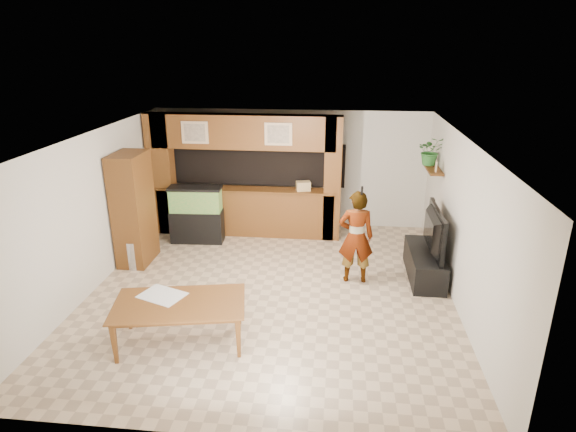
# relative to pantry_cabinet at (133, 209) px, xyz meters

# --- Properties ---
(floor) EXTENTS (6.50, 6.50, 0.00)m
(floor) POSITION_rel_pantry_cabinet_xyz_m (2.70, -0.89, -1.05)
(floor) COLOR tan
(floor) RESTS_ON ground
(ceiling) EXTENTS (6.50, 6.50, 0.00)m
(ceiling) POSITION_rel_pantry_cabinet_xyz_m (2.70, -0.89, 1.55)
(ceiling) COLOR white
(ceiling) RESTS_ON wall_back
(wall_back) EXTENTS (6.00, 0.00, 6.00)m
(wall_back) POSITION_rel_pantry_cabinet_xyz_m (2.70, 2.36, 0.25)
(wall_back) COLOR beige
(wall_back) RESTS_ON floor
(wall_left) EXTENTS (0.00, 6.50, 6.50)m
(wall_left) POSITION_rel_pantry_cabinet_xyz_m (-0.30, -0.89, 0.25)
(wall_left) COLOR beige
(wall_left) RESTS_ON floor
(wall_right) EXTENTS (0.00, 6.50, 6.50)m
(wall_right) POSITION_rel_pantry_cabinet_xyz_m (5.70, -0.89, 0.25)
(wall_right) COLOR beige
(wall_right) RESTS_ON floor
(partition) EXTENTS (4.20, 0.99, 2.60)m
(partition) POSITION_rel_pantry_cabinet_xyz_m (1.75, 1.74, 0.26)
(partition) COLOR brown
(partition) RESTS_ON floor
(wall_clock) EXTENTS (0.05, 0.25, 0.25)m
(wall_clock) POSITION_rel_pantry_cabinet_xyz_m (-0.27, 0.11, 0.85)
(wall_clock) COLOR black
(wall_clock) RESTS_ON wall_left
(wall_shelf) EXTENTS (0.25, 0.90, 0.04)m
(wall_shelf) POSITION_rel_pantry_cabinet_xyz_m (5.55, 1.06, 0.65)
(wall_shelf) COLOR brown
(wall_shelf) RESTS_ON wall_right
(pantry_cabinet) EXTENTS (0.53, 0.86, 2.10)m
(pantry_cabinet) POSITION_rel_pantry_cabinet_xyz_m (0.00, 0.00, 0.00)
(pantry_cabinet) COLOR brown
(pantry_cabinet) RESTS_ON floor
(trash_can) EXTENTS (0.29, 0.29, 0.54)m
(trash_can) POSITION_rel_pantry_cabinet_xyz_m (0.05, -0.30, -0.78)
(trash_can) COLOR #B2B2B7
(trash_can) RESTS_ON floor
(aquarium) EXTENTS (1.08, 0.41, 1.20)m
(aquarium) POSITION_rel_pantry_cabinet_xyz_m (0.86, 1.06, -0.47)
(aquarium) COLOR black
(aquarium) RESTS_ON floor
(tv_stand) EXTENTS (0.55, 1.50, 0.50)m
(tv_stand) POSITION_rel_pantry_cabinet_xyz_m (5.35, -0.10, -0.80)
(tv_stand) COLOR black
(tv_stand) RESTS_ON floor
(television) EXTENTS (0.18, 1.37, 0.79)m
(television) POSITION_rel_pantry_cabinet_xyz_m (5.35, -0.10, -0.16)
(television) COLOR black
(television) RESTS_ON tv_stand
(photo_frame) EXTENTS (0.05, 0.15, 0.19)m
(photo_frame) POSITION_rel_pantry_cabinet_xyz_m (5.55, 0.80, 0.76)
(photo_frame) COLOR tan
(photo_frame) RESTS_ON wall_shelf
(potted_plant) EXTENTS (0.51, 0.45, 0.56)m
(potted_plant) POSITION_rel_pantry_cabinet_xyz_m (5.52, 1.29, 0.95)
(potted_plant) COLOR #276328
(potted_plant) RESTS_ON wall_shelf
(person) EXTENTS (0.62, 0.42, 1.66)m
(person) POSITION_rel_pantry_cabinet_xyz_m (4.10, -0.37, -0.22)
(person) COLOR #9C7555
(person) RESTS_ON floor
(microphone) EXTENTS (0.04, 0.11, 0.17)m
(microphone) POSITION_rel_pantry_cabinet_xyz_m (4.15, -0.53, 0.66)
(microphone) COLOR black
(microphone) RESTS_ON person
(dining_table) EXTENTS (1.94, 1.31, 0.63)m
(dining_table) POSITION_rel_pantry_cabinet_xyz_m (1.67, -2.54, -0.74)
(dining_table) COLOR brown
(dining_table) RESTS_ON floor
(newspaper_a) EXTENTS (0.72, 0.63, 0.01)m
(newspaper_a) POSITION_rel_pantry_cabinet_xyz_m (1.36, -2.33, -0.42)
(newspaper_a) COLOR silver
(newspaper_a) RESTS_ON dining_table
(counter_box) EXTENTS (0.33, 0.26, 0.19)m
(counter_box) POSITION_rel_pantry_cabinet_xyz_m (3.04, 1.56, 0.08)
(counter_box) COLOR tan
(counter_box) RESTS_ON partition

